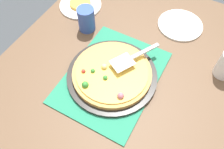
{
  "coord_description": "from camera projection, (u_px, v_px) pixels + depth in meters",
  "views": [
    {
      "loc": [
        0.48,
        0.26,
        1.59
      ],
      "look_at": [
        0.0,
        0.0,
        0.77
      ],
      "focal_mm": 37.76,
      "sensor_mm": 36.0,
      "label": 1
    }
  ],
  "objects": [
    {
      "name": "cup_near",
      "position": [
        86.0,
        19.0,
        1.11
      ],
      "size": [
        0.08,
        0.08,
        0.12
      ],
      "primitive_type": "cylinder",
      "color": "#3351AD",
      "rests_on": "dining_table"
    },
    {
      "name": "placemat",
      "position": [
        112.0,
        77.0,
        1.0
      ],
      "size": [
        0.48,
        0.36,
        0.01
      ],
      "primitive_type": "cube",
      "color": "#237F5B",
      "rests_on": "dining_table"
    },
    {
      "name": "ground_plane",
      "position": [
        112.0,
        136.0,
        1.62
      ],
      "size": [
        8.0,
        8.0,
        0.0
      ],
      "primitive_type": "plane",
      "color": "#3D4247"
    },
    {
      "name": "pizza",
      "position": [
        112.0,
        73.0,
        0.97
      ],
      "size": [
        0.33,
        0.33,
        0.05
      ],
      "color": "tan",
      "rests_on": "pizza_pan"
    },
    {
      "name": "plate_side",
      "position": [
        180.0,
        25.0,
        1.17
      ],
      "size": [
        0.22,
        0.22,
        0.01
      ],
      "primitive_type": "cylinder",
      "color": "white",
      "rests_on": "dining_table"
    },
    {
      "name": "plate_far_right",
      "position": [
        81.0,
        5.0,
        1.25
      ],
      "size": [
        0.22,
        0.22,
        0.01
      ],
      "primitive_type": "cylinder",
      "color": "white",
      "rests_on": "dining_table"
    },
    {
      "name": "pizza_pan",
      "position": [
        112.0,
        75.0,
        0.99
      ],
      "size": [
        0.38,
        0.38,
        0.01
      ],
      "primitive_type": "cylinder",
      "color": "black",
      "rests_on": "placemat"
    },
    {
      "name": "pizza_server",
      "position": [
        132.0,
        58.0,
        0.97
      ],
      "size": [
        0.22,
        0.15,
        0.01
      ],
      "color": "silver",
      "rests_on": "pizza"
    },
    {
      "name": "served_slice_right",
      "position": [
        80.0,
        3.0,
        1.24
      ],
      "size": [
        0.11,
        0.11,
        0.02
      ],
      "primitive_type": "cylinder",
      "color": "gold",
      "rests_on": "plate_far_right"
    },
    {
      "name": "dining_table",
      "position": [
        112.0,
        90.0,
        1.09
      ],
      "size": [
        1.4,
        1.0,
        0.75
      ],
      "color": "brown",
      "rests_on": "ground_plane"
    }
  ]
}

